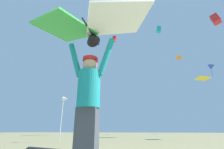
{
  "coord_description": "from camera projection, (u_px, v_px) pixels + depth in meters",
  "views": [
    {
      "loc": [
        0.77,
        -2.28,
        0.5
      ],
      "look_at": [
        -0.35,
        0.87,
        1.68
      ],
      "focal_mm": 25.65,
      "sensor_mm": 36.0,
      "label": 1
    }
  ],
  "objects": [
    {
      "name": "kite_flyer_person",
      "position": [
        88.0,
        100.0,
        2.36
      ],
      "size": [
        0.81,
        0.37,
        1.92
      ],
      "color": "#424751",
      "rests_on": "ground"
    },
    {
      "name": "distant_kite_orange_high_left",
      "position": [
        179.0,
        57.0,
        27.53
      ],
      "size": [
        1.16,
        1.1,
        0.53
      ],
      "color": "orange"
    },
    {
      "name": "distant_kite_red_mid_left",
      "position": [
        114.0,
        39.0,
        33.34
      ],
      "size": [
        0.97,
        0.72,
        1.27
      ],
      "color": "red"
    },
    {
      "name": "distant_kite_red_low_right",
      "position": [
        216.0,
        19.0,
        18.05
      ],
      "size": [
        1.13,
        1.11,
        1.37
      ],
      "color": "red"
    },
    {
      "name": "distant_kite_yellow_low_left",
      "position": [
        203.0,
        78.0,
        11.82
      ],
      "size": [
        1.1,
        1.1,
        0.24
      ],
      "color": "yellow"
    },
    {
      "name": "distant_kite_teal_mid_right",
      "position": [
        159.0,
        29.0,
        27.85
      ],
      "size": [
        0.93,
        0.84,
        1.15
      ],
      "color": "#19B2AD"
    },
    {
      "name": "marker_flag",
      "position": [
        65.0,
        102.0,
        8.23
      ],
      "size": [
        0.3,
        0.24,
        2.2
      ],
      "color": "silver",
      "rests_on": "ground"
    },
    {
      "name": "distant_kite_blue_far_center",
      "position": [
        211.0,
        67.0,
        32.85
      ],
      "size": [
        1.41,
        1.33,
        2.83
      ],
      "color": "blue"
    },
    {
      "name": "held_stunt_kite",
      "position": [
        90.0,
        27.0,
        2.68
      ],
      "size": [
        2.12,
        1.21,
        0.43
      ],
      "color": "black"
    },
    {
      "name": "distant_kite_orange_high_right",
      "position": [
        86.0,
        85.0,
        22.06
      ],
      "size": [
        0.97,
        1.36,
        1.57
      ],
      "color": "orange"
    }
  ]
}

